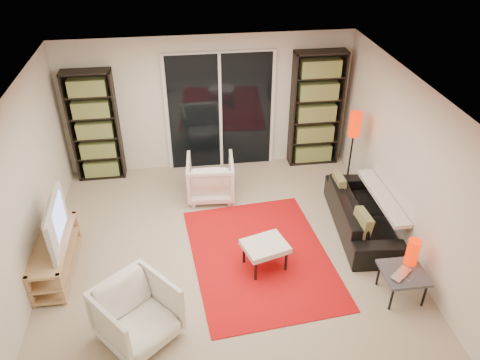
% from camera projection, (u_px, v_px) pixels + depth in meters
% --- Properties ---
extents(floor, '(5.00, 5.00, 0.00)m').
position_uv_depth(floor, '(226.00, 251.00, 6.70)').
color(floor, '#C0AE93').
rests_on(floor, ground).
extents(wall_back, '(5.00, 0.02, 2.40)m').
position_uv_depth(wall_back, '(208.00, 104.00, 8.14)').
color(wall_back, silver).
rests_on(wall_back, ground).
extents(wall_front, '(5.00, 0.02, 2.40)m').
position_uv_depth(wall_front, '(256.00, 339.00, 3.97)').
color(wall_front, silver).
rests_on(wall_front, ground).
extents(wall_left, '(0.02, 5.00, 2.40)m').
position_uv_depth(wall_left, '(23.00, 196.00, 5.76)').
color(wall_left, silver).
rests_on(wall_left, ground).
extents(wall_right, '(0.02, 5.00, 2.40)m').
position_uv_depth(wall_right, '(407.00, 167.00, 6.34)').
color(wall_right, silver).
rests_on(wall_right, ground).
extents(ceiling, '(5.00, 5.00, 0.02)m').
position_uv_depth(ceiling, '(222.00, 94.00, 5.40)').
color(ceiling, white).
rests_on(ceiling, wall_back).
extents(sliding_door, '(1.92, 0.08, 2.16)m').
position_uv_depth(sliding_door, '(220.00, 112.00, 8.21)').
color(sliding_door, white).
rests_on(sliding_door, ground).
extents(bookshelf_left, '(0.80, 0.30, 1.95)m').
position_uv_depth(bookshelf_left, '(95.00, 127.00, 7.89)').
color(bookshelf_left, black).
rests_on(bookshelf_left, ground).
extents(bookshelf_right, '(0.90, 0.30, 2.10)m').
position_uv_depth(bookshelf_right, '(316.00, 110.00, 8.30)').
color(bookshelf_right, black).
rests_on(bookshelf_right, ground).
extents(tv_stand, '(0.43, 1.34, 0.50)m').
position_uv_depth(tv_stand, '(56.00, 256.00, 6.23)').
color(tv_stand, tan).
rests_on(tv_stand, floor).
extents(tv, '(0.19, 1.05, 0.60)m').
position_uv_depth(tv, '(48.00, 224.00, 5.94)').
color(tv, black).
rests_on(tv, tv_stand).
extents(rug, '(2.08, 2.68, 0.01)m').
position_uv_depth(rug, '(260.00, 256.00, 6.60)').
color(rug, red).
rests_on(rug, floor).
extents(sofa, '(0.90, 1.95, 0.55)m').
position_uv_depth(sofa, '(362.00, 214.00, 6.99)').
color(sofa, black).
rests_on(sofa, floor).
extents(armchair_back, '(0.81, 0.83, 0.71)m').
position_uv_depth(armchair_back, '(210.00, 178.00, 7.69)').
color(armchair_back, silver).
rests_on(armchair_back, floor).
extents(armchair_front, '(1.11, 1.11, 0.73)m').
position_uv_depth(armchair_front, '(137.00, 314.00, 5.26)').
color(armchair_front, silver).
rests_on(armchair_front, floor).
extents(ottoman, '(0.67, 0.60, 0.40)m').
position_uv_depth(ottoman, '(265.00, 247.00, 6.25)').
color(ottoman, silver).
rests_on(ottoman, floor).
extents(side_table, '(0.53, 0.53, 0.40)m').
position_uv_depth(side_table, '(403.00, 274.00, 5.80)').
color(side_table, '#434348').
rests_on(side_table, floor).
extents(laptop, '(0.38, 0.35, 0.03)m').
position_uv_depth(laptop, '(404.00, 276.00, 5.70)').
color(laptop, silver).
rests_on(laptop, side_table).
extents(table_lamp, '(0.16, 0.16, 0.36)m').
position_uv_depth(table_lamp, '(413.00, 252.00, 5.82)').
color(table_lamp, red).
rests_on(table_lamp, side_table).
extents(floor_lamp, '(0.22, 0.22, 1.45)m').
position_uv_depth(floor_lamp, '(354.00, 132.00, 7.41)').
color(floor_lamp, black).
rests_on(floor_lamp, floor).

